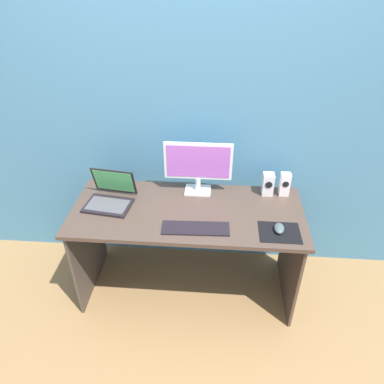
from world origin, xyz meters
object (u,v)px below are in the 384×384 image
(speaker_right, at_px, (285,184))
(keyboard_external, at_px, (196,228))
(laptop, at_px, (110,197))
(speaker_near_monitor, at_px, (268,184))
(mouse, at_px, (279,228))
(monitor, at_px, (198,165))

(speaker_right, distance_m, keyboard_external, 0.73)
(laptop, bearing_deg, speaker_near_monitor, 10.11)
(speaker_near_monitor, bearing_deg, keyboard_external, -137.95)
(laptop, xyz_separation_m, keyboard_external, (0.59, -0.24, -0.04))
(mouse, bearing_deg, keyboard_external, -172.33)
(speaker_right, bearing_deg, monitor, -179.46)
(monitor, height_order, keyboard_external, monitor)
(monitor, height_order, mouse, monitor)
(monitor, relative_size, speaker_right, 2.79)
(monitor, distance_m, keyboard_external, 0.47)
(monitor, distance_m, speaker_near_monitor, 0.50)
(speaker_near_monitor, xyz_separation_m, keyboard_external, (-0.47, -0.42, -0.07))
(speaker_right, bearing_deg, mouse, -100.93)
(speaker_near_monitor, height_order, keyboard_external, speaker_near_monitor)
(laptop, xyz_separation_m, mouse, (1.10, -0.22, -0.02))
(monitor, bearing_deg, speaker_right, 0.54)
(monitor, bearing_deg, laptop, -162.35)
(speaker_right, xyz_separation_m, speaker_near_monitor, (-0.11, -0.00, -0.00))
(speaker_near_monitor, distance_m, mouse, 0.41)
(speaker_near_monitor, bearing_deg, laptop, -169.89)
(keyboard_external, bearing_deg, speaker_right, 33.78)
(speaker_near_monitor, bearing_deg, monitor, -179.34)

